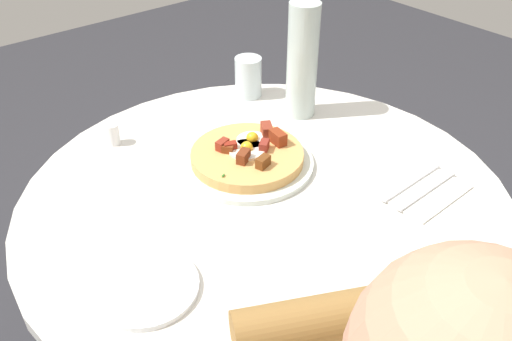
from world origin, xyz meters
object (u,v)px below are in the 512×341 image
fork (411,182)px  salt_shaker (113,134)px  water_glass (248,77)px  breakfast_pizza (248,154)px  dining_table (265,257)px  knife (427,190)px  pizza_plate (247,163)px  bread_plate (146,287)px  water_bottle (302,61)px

fork → salt_shaker: size_ratio=3.70×
water_glass → breakfast_pizza: bearing=50.9°
salt_shaker → dining_table: bearing=112.1°
dining_table → salt_shaker: (0.14, -0.35, 0.20)m
breakfast_pizza → fork: bearing=128.1°
water_glass → dining_table: bearing=55.6°
water_glass → knife: bearing=91.0°
dining_table → breakfast_pizza: breakfast_pizza is taller
water_glass → pizza_plate: bearing=50.6°
bread_plate → fork: size_ratio=0.94×
fork → salt_shaker: salt_shaker is taller
water_bottle → salt_shaker: water_bottle is taller
bread_plate → salt_shaker: salt_shaker is taller
water_bottle → salt_shaker: 0.46m
knife → salt_shaker: (0.39, -0.55, 0.02)m
knife → water_glass: (0.01, -0.55, 0.04)m
dining_table → bread_plate: (0.31, 0.07, 0.18)m
knife → water_bottle: water_bottle is taller
dining_table → salt_shaker: 0.43m
breakfast_pizza → bread_plate: breakfast_pizza is taller
knife → water_bottle: 0.41m
breakfast_pizza → bread_plate: size_ratio=1.39×
fork → knife: size_ratio=1.00×
dining_table → knife: 0.36m
breakfast_pizza → pizza_plate: bearing=10.7°
bread_plate → fork: 0.56m
pizza_plate → breakfast_pizza: (-0.00, -0.00, 0.02)m
water_glass → water_bottle: water_bottle is taller
pizza_plate → water_bottle: size_ratio=1.02×
pizza_plate → fork: 0.34m
pizza_plate → water_glass: water_glass is taller
pizza_plate → breakfast_pizza: bearing=-169.3°
pizza_plate → salt_shaker: salt_shaker is taller
water_glass → water_bottle: bearing=103.6°
dining_table → knife: size_ratio=5.33×
dining_table → bread_plate: bread_plate is taller
breakfast_pizza → water_glass: size_ratio=2.31×
breakfast_pizza → fork: (-0.21, 0.26, -0.02)m
fork → water_bottle: (-0.03, -0.36, 0.13)m
knife → dining_table: bearing=-41.1°
water_glass → salt_shaker: 0.38m
knife → breakfast_pizza: bearing=-56.8°
pizza_plate → water_bottle: water_bottle is taller
pizza_plate → fork: bearing=128.5°
bread_plate → knife: bearing=166.5°
bread_plate → fork: bread_plate is taller
dining_table → water_glass: bearing=-124.4°
breakfast_pizza → water_glass: (-0.20, -0.24, 0.03)m
bread_plate → water_glass: water_glass is taller
pizza_plate → water_bottle: bearing=-158.9°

